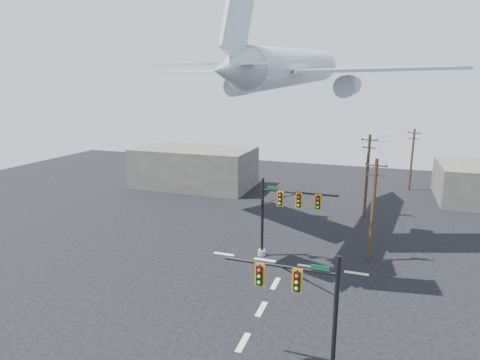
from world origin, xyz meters
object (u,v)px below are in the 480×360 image
at_px(utility_pole_a, 373,209).
at_px(utility_pole_c, 412,159).
at_px(airliner, 292,68).
at_px(signal_mast_near, 310,311).
at_px(utility_pole_b, 367,174).
at_px(signal_mast_far, 280,215).

distance_m(utility_pole_a, utility_pole_c, 28.69).
height_order(utility_pole_c, airliner, airliner).
distance_m(signal_mast_near, utility_pole_b, 29.56).
xyz_separation_m(utility_pole_c, airliner, (-13.66, -22.29, 12.28)).
bearing_deg(signal_mast_far, utility_pole_b, 66.08).
xyz_separation_m(signal_mast_near, utility_pole_c, (7.54, 44.60, 1.09)).
distance_m(utility_pole_c, airliner, 28.88).
distance_m(utility_pole_b, utility_pole_c, 16.21).
distance_m(utility_pole_a, utility_pole_b, 13.20).
xyz_separation_m(signal_mast_far, airliner, (-1.04, 8.16, 12.97)).
relative_size(utility_pole_a, airliner, 0.28).
xyz_separation_m(utility_pole_b, airliner, (-7.84, -7.17, 11.95)).
xyz_separation_m(utility_pole_a, utility_pole_c, (4.83, 28.28, -0.04)).
distance_m(signal_mast_near, utility_pole_a, 16.59).
distance_m(signal_mast_far, utility_pole_c, 32.98).
height_order(signal_mast_near, utility_pole_a, utility_pole_a).
bearing_deg(airliner, signal_mast_far, -166.89).
bearing_deg(utility_pole_c, utility_pole_a, -76.34).
distance_m(utility_pole_a, airliner, 16.23).
relative_size(utility_pole_b, utility_pole_c, 1.07).
relative_size(utility_pole_c, airliner, 0.28).
bearing_deg(signal_mast_near, utility_pole_c, 80.40).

